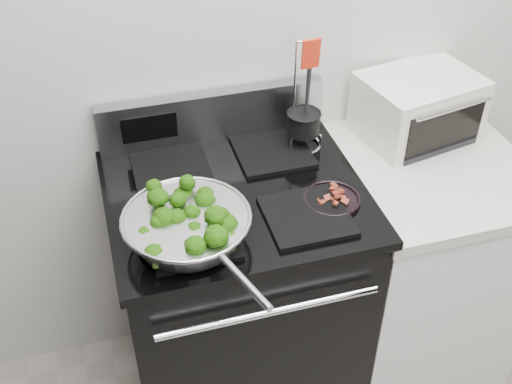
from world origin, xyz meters
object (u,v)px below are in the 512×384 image
object	(u,v)px
gas_range	(238,295)
bacon_plate	(332,197)
skillet	(187,226)
utensil_holder	(303,129)
toaster_oven	(418,106)

from	to	relation	value
gas_range	bacon_plate	bearing A→B (deg)	-24.74
skillet	bacon_plate	bearing A→B (deg)	-12.00
gas_range	utensil_holder	distance (m)	0.63
skillet	bacon_plate	xyz separation A→B (m)	(0.45, 0.05, -0.04)
gas_range	toaster_oven	bearing A→B (deg)	14.89
bacon_plate	utensil_holder	distance (m)	0.31
bacon_plate	toaster_oven	xyz separation A→B (m)	(0.43, 0.31, 0.06)
bacon_plate	toaster_oven	distance (m)	0.54
toaster_oven	skillet	bearing A→B (deg)	-168.73
skillet	bacon_plate	distance (m)	0.45
skillet	utensil_holder	size ratio (longest dim) A/B	1.42
skillet	toaster_oven	xyz separation A→B (m)	(0.88, 0.36, 0.02)
gas_range	skillet	bearing A→B (deg)	-135.95
toaster_oven	bacon_plate	bearing A→B (deg)	-155.49
gas_range	toaster_oven	size ratio (longest dim) A/B	2.63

